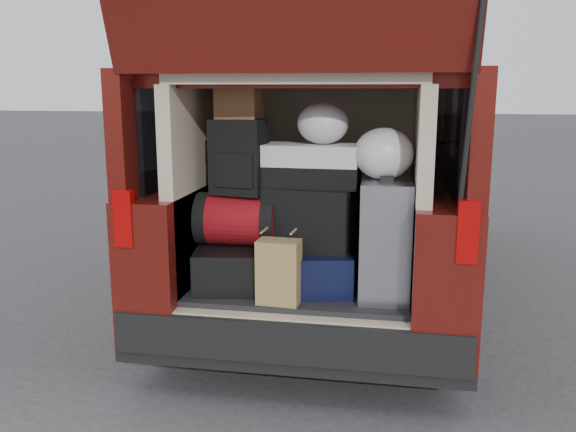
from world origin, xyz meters
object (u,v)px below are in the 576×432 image
navy_hardshell (311,268)px  silver_roller (385,239)px  black_hardshell (235,263)px  twotone_duffel (312,165)px  backpack (238,157)px  black_soft_case (310,217)px  kraft_bag (279,272)px  red_duffel (237,219)px

navy_hardshell → silver_roller: bearing=-21.9°
black_hardshell → twotone_duffel: size_ratio=1.11×
navy_hardshell → backpack: (-0.42, -0.01, 0.63)m
black_soft_case → twotone_duffel: twotone_duffel is taller
kraft_bag → backpack: backpack is taller
navy_hardshell → backpack: backpack is taller
red_duffel → backpack: 0.36m
black_hardshell → twotone_duffel: twotone_duffel is taller
silver_roller → backpack: backpack is taller
backpack → kraft_bag: bearing=-37.0°
black_soft_case → backpack: size_ratio=1.15×
black_hardshell → black_soft_case: bearing=-6.3°
red_duffel → twotone_duffel: bearing=6.5°
black_hardshell → backpack: 0.63m
black_soft_case → twotone_duffel: (0.01, 0.03, 0.30)m
navy_hardshell → kraft_bag: size_ratio=1.52×
navy_hardshell → red_duffel: (-0.43, -0.01, 0.27)m
navy_hardshell → red_duffel: bearing=169.6°
navy_hardshell → kraft_bag: 0.33m
red_duffel → navy_hardshell: bearing=0.3°
red_duffel → twotone_duffel: 0.53m
black_hardshell → navy_hardshell: bearing=-8.6°
navy_hardshell → black_soft_case: (-0.01, 0.02, 0.29)m
silver_roller → twotone_duffel: 0.58m
silver_roller → black_soft_case: size_ratio=1.32×
black_hardshell → silver_roller: bearing=-13.9°
backpack → black_soft_case: bearing=11.9°
black_hardshell → red_duffel: bearing=-20.5°
kraft_bag → red_duffel: bearing=139.7°
black_hardshell → kraft_bag: 0.44m
kraft_bag → backpack: bearing=138.6°
red_duffel → twotone_duffel: twotone_duffel is taller
backpack → twotone_duffel: size_ratio=0.80×
black_soft_case → backpack: (-0.41, -0.03, 0.34)m
navy_hardshell → black_soft_case: black_soft_case is taller
silver_roller → black_soft_case: 0.45m
navy_hardshell → silver_roller: silver_roller is taller
black_hardshell → silver_roller: size_ratio=0.91×
black_hardshell → black_soft_case: size_ratio=1.20×
red_duffel → silver_roller: bearing=-5.4°
black_hardshell → silver_roller: silver_roller is taller
black_soft_case → kraft_bag: bearing=-102.4°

